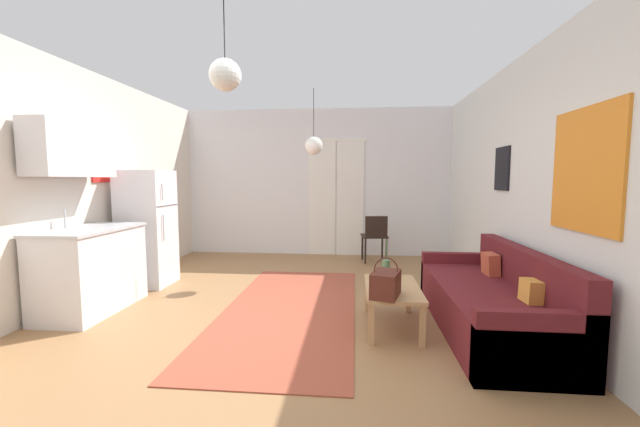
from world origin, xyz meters
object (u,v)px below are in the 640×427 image
Objects in this scene: handbag at (386,284)px; pendant_lamp_near at (225,75)px; coffee_table at (392,292)px; bamboo_vase at (386,269)px; couch at (494,304)px; pendant_lamp_far at (314,146)px; accent_chair at (375,235)px; refrigerator at (147,228)px.

pendant_lamp_near is at bearing -150.28° from handbag.
bamboo_vase is (-0.04, 0.28, 0.16)m from coffee_table.
couch is at bearing -0.18° from coffee_table.
coffee_table is at bearing -81.96° from bamboo_vase.
coffee_table is at bearing 37.88° from pendant_lamp_near.
pendant_lamp_far is at bearing 84.16° from pendant_lamp_near.
pendant_lamp_far is (-0.96, -0.94, 1.45)m from accent_chair.
couch is at bearing 23.88° from pendant_lamp_near.
bamboo_vase is at bearing 81.74° from accent_chair.
bamboo_vase reaches higher than coffee_table.
couch is 1.07m from bamboo_vase.
handbag is (-0.09, -0.32, 0.17)m from coffee_table.
couch is at bearing -44.79° from pendant_lamp_far.
refrigerator is (-4.14, 1.20, 0.52)m from couch.
bamboo_vase is 0.44× the size of pendant_lamp_far.
pendant_lamp_far reaches higher than bamboo_vase.
pendant_lamp_far reaches higher than handbag.
bamboo_vase is 0.60m from handbag.
pendant_lamp_near reaches higher than coffee_table.
accent_chair is at bearing 27.77° from refrigerator.
pendant_lamp_far reaches higher than refrigerator.
handbag is at bearing -94.87° from bamboo_vase.
refrigerator is at bearing 163.82° from couch.
coffee_table is 3.42m from refrigerator.
couch is 3.10m from pendant_lamp_near.
pendant_lamp_far reaches higher than couch.
bamboo_vase is 2.37m from pendant_lamp_far.
handbag reaches higher than coffee_table.
couch is at bearing 16.60° from handbag.
coffee_table is 0.97× the size of pendant_lamp_far.
couch is at bearing -15.84° from bamboo_vase.
pendant_lamp_near is at bearing -49.07° from refrigerator.
pendant_lamp_near is (-1.25, -3.85, 1.69)m from accent_chair.
pendant_lamp_far is at bearing 119.79° from bamboo_vase.
handbag is at bearing -163.40° from couch.
couch is 3.03m from accent_chair.
couch is 4.34m from refrigerator.
couch is 2.59× the size of accent_chair.
pendant_lamp_near is (-2.24, -0.99, 1.91)m from couch.
accent_chair reaches higher than couch.
pendant_lamp_far is (-0.94, 1.64, 1.43)m from bamboo_vase.
coffee_table is 2.43m from pendant_lamp_near.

